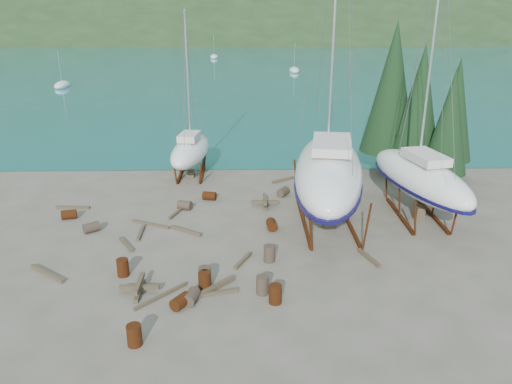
{
  "coord_description": "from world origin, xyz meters",
  "views": [
    {
      "loc": [
        0.05,
        -23.33,
        12.28
      ],
      "look_at": [
        0.61,
        3.0,
        2.54
      ],
      "focal_mm": 35.0,
      "sensor_mm": 36.0,
      "label": 1
    }
  ],
  "objects_px": {
    "small_sailboat_shore": "(190,150)",
    "large_sailboat_far": "(420,177)",
    "worker": "(341,204)",
    "large_sailboat_near": "(329,171)"
  },
  "relations": [
    {
      "from": "large_sailboat_far",
      "to": "small_sailboat_shore",
      "type": "distance_m",
      "value": 17.14
    },
    {
      "from": "large_sailboat_near",
      "to": "large_sailboat_far",
      "type": "relative_size",
      "value": 1.3
    },
    {
      "from": "small_sailboat_shore",
      "to": "worker",
      "type": "relative_size",
      "value": 6.42
    },
    {
      "from": "small_sailboat_shore",
      "to": "large_sailboat_far",
      "type": "bearing_deg",
      "value": -21.93
    },
    {
      "from": "large_sailboat_near",
      "to": "worker",
      "type": "bearing_deg",
      "value": 46.84
    },
    {
      "from": "large_sailboat_far",
      "to": "small_sailboat_shore",
      "type": "relative_size",
      "value": 1.31
    },
    {
      "from": "large_sailboat_far",
      "to": "worker",
      "type": "relative_size",
      "value": 8.41
    },
    {
      "from": "large_sailboat_near",
      "to": "large_sailboat_far",
      "type": "bearing_deg",
      "value": 17.84
    },
    {
      "from": "large_sailboat_far",
      "to": "small_sailboat_shore",
      "type": "height_order",
      "value": "large_sailboat_far"
    },
    {
      "from": "large_sailboat_far",
      "to": "worker",
      "type": "xyz_separation_m",
      "value": [
        -4.75,
        -0.09,
        -1.67
      ]
    }
  ]
}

